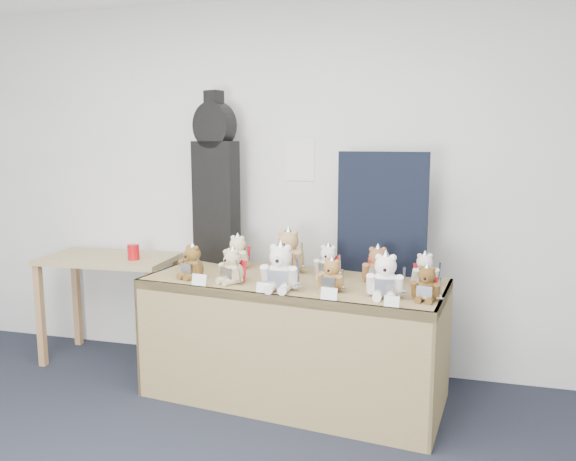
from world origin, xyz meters
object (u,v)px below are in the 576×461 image
(teddy_front_far_left, at_px, (192,263))
(teddy_back_end, at_px, (425,271))
(teddy_back_left, at_px, (237,253))
(display_table, at_px, (289,308))
(red_cup, at_px, (133,252))
(teddy_back_right, at_px, (378,267))
(guitar_case, at_px, (215,180))
(side_table, at_px, (109,273))
(teddy_front_end, at_px, (426,285))
(teddy_front_centre, at_px, (280,269))
(teddy_back_centre_right, at_px, (328,263))
(teddy_back_centre_left, at_px, (288,253))
(teddy_front_left, at_px, (232,267))
(teddy_front_right, at_px, (331,277))
(teddy_front_far_right, at_px, (385,278))

(teddy_front_far_left, height_order, teddy_back_end, teddy_front_far_left)
(teddy_back_left, bearing_deg, display_table, -21.14)
(red_cup, distance_m, teddy_back_right, 1.81)
(guitar_case, relative_size, teddy_back_end, 5.36)
(guitar_case, xyz_separation_m, red_cup, (-0.58, -0.19, -0.53))
(side_table, height_order, teddy_back_left, teddy_back_left)
(teddy_front_end, bearing_deg, teddy_front_centre, -171.41)
(teddy_front_centre, xyz_separation_m, teddy_back_centre_right, (0.21, 0.40, -0.03))
(teddy_back_left, xyz_separation_m, teddy_back_centre_right, (0.67, -0.11, -0.01))
(teddy_front_far_left, bearing_deg, red_cup, 174.79)
(teddy_back_centre_left, relative_size, teddy_back_end, 1.44)
(teddy_front_centre, height_order, teddy_back_right, teddy_front_centre)
(teddy_front_left, xyz_separation_m, teddy_back_centre_right, (0.55, 0.31, -0.00))
(teddy_front_centre, height_order, teddy_front_right, teddy_front_centre)
(teddy_front_far_left, bearing_deg, display_table, 28.38)
(teddy_back_end, bearing_deg, teddy_front_end, -104.73)
(guitar_case, bearing_deg, teddy_back_end, 8.27)
(teddy_front_centre, bearing_deg, teddy_back_left, 132.46)
(side_table, xyz_separation_m, teddy_front_far_left, (0.88, -0.39, 0.21))
(teddy_front_end, distance_m, teddy_back_left, 1.41)
(teddy_front_far_right, height_order, teddy_back_centre_right, teddy_front_far_right)
(display_table, relative_size, guitar_case, 1.61)
(guitar_case, xyz_separation_m, teddy_back_end, (1.51, -0.32, -0.52))
(guitar_case, relative_size, teddy_back_centre_right, 5.06)
(teddy_front_right, distance_m, teddy_back_end, 0.60)
(red_cup, relative_size, teddy_front_far_right, 0.39)
(teddy_back_right, xyz_separation_m, teddy_back_end, (0.29, 0.01, -0.01))
(teddy_front_centre, xyz_separation_m, teddy_front_right, (0.30, 0.05, -0.04))
(teddy_front_far_right, distance_m, teddy_back_centre_right, 0.58)
(guitar_case, xyz_separation_m, teddy_front_end, (1.53, -0.67, -0.52))
(teddy_back_right, bearing_deg, teddy_back_left, 164.05)
(teddy_front_centre, xyz_separation_m, teddy_back_end, (0.83, 0.34, -0.04))
(teddy_back_left, bearing_deg, teddy_front_centre, -35.49)
(teddy_back_centre_left, relative_size, teddy_back_centre_right, 1.37)
(display_table, distance_m, teddy_back_end, 0.88)
(teddy_front_far_left, height_order, teddy_front_centre, teddy_front_centre)
(teddy_front_left, bearing_deg, display_table, 48.93)
(teddy_back_centre_right, bearing_deg, teddy_back_end, 1.20)
(teddy_back_end, bearing_deg, side_table, 157.42)
(guitar_case, height_order, teddy_back_right, guitar_case)
(teddy_front_right, height_order, teddy_back_centre_left, teddy_back_centre_left)
(side_table, distance_m, red_cup, 0.32)
(teddy_front_far_left, height_order, teddy_back_centre_right, teddy_front_far_left)
(teddy_front_left, distance_m, teddy_front_centre, 0.36)
(red_cup, distance_m, teddy_front_far_right, 1.95)
(teddy_front_far_left, xyz_separation_m, teddy_back_left, (0.18, 0.37, 0.00))
(teddy_front_left, height_order, teddy_back_right, teddy_back_right)
(red_cup, distance_m, teddy_front_left, 1.00)
(teddy_front_left, xyz_separation_m, teddy_back_left, (-0.12, 0.42, 0.01))
(teddy_front_far_left, xyz_separation_m, teddy_back_centre_right, (0.85, 0.26, -0.00))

